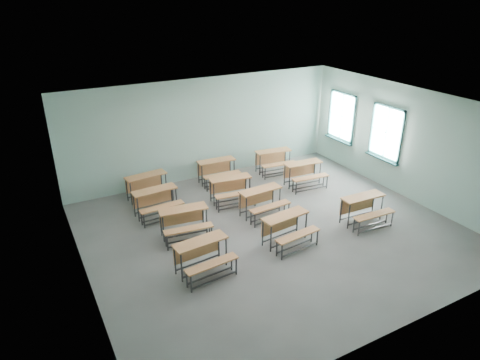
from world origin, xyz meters
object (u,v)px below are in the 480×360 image
object	(u,v)px
desk_unit_r2c2	(304,171)
desk_unit_r2c0	(157,199)
desk_unit_r0c0	(203,253)
desk_unit_r0c2	(365,206)
desk_unit_r0c1	(288,226)
desk_unit_r1c1	(262,199)
desk_unit_r3c1	(218,168)
desk_unit_r1c0	(185,219)
desk_unit_r3c0	(148,184)
desk_unit_r2c1	(231,187)
desk_unit_r3c2	(274,158)

from	to	relation	value
desk_unit_r2c2	desk_unit_r2c0	bearing A→B (deg)	-178.72
desk_unit_r0c0	desk_unit_r0c2	xyz separation A→B (m)	(4.54, -0.04, 0.00)
desk_unit_r0c1	desk_unit_r1c1	distance (m)	1.51
desk_unit_r0c2	desk_unit_r3c1	distance (m)	4.67
desk_unit_r1c0	desk_unit_r2c2	world-z (taller)	same
desk_unit_r0c0	desk_unit_r2c0	world-z (taller)	same
desk_unit_r1c1	desk_unit_r2c2	size ratio (longest dim) A/B	0.98
desk_unit_r0c2	desk_unit_r0c0	bearing A→B (deg)	-178.08
desk_unit_r3c1	desk_unit_r1c1	bearing A→B (deg)	-83.21
desk_unit_r0c0	desk_unit_r1c0	distance (m)	1.56
desk_unit_r0c1	desk_unit_r2c0	distance (m)	3.64
desk_unit_r0c1	desk_unit_r3c0	xyz separation A→B (m)	(-2.20, 3.88, 0.00)
desk_unit_r2c0	desk_unit_r3c0	distance (m)	1.06
desk_unit_r0c0	desk_unit_r2c0	distance (m)	2.91
desk_unit_r1c1	desk_unit_r2c0	world-z (taller)	same
desk_unit_r0c0	desk_unit_r2c2	world-z (taller)	same
desk_unit_r0c0	desk_unit_r1c0	size ratio (longest dim) A/B	0.98
desk_unit_r0c1	desk_unit_r2c2	xyz separation A→B (m)	(2.33, 2.52, 0.00)
desk_unit_r1c1	desk_unit_r2c1	bearing A→B (deg)	105.99
desk_unit_r2c0	desk_unit_r0c2	bearing A→B (deg)	-35.90
desk_unit_r3c2	desk_unit_r2c1	bearing A→B (deg)	-143.79
desk_unit_r0c1	desk_unit_r1c0	distance (m)	2.51
desk_unit_r1c0	desk_unit_r2c2	xyz separation A→B (m)	(4.37, 1.05, 0.00)
desk_unit_r3c1	desk_unit_r2c2	bearing A→B (deg)	-29.15
desk_unit_r0c1	desk_unit_r1c1	world-z (taller)	same
desk_unit_r0c2	desk_unit_r3c2	xyz separation A→B (m)	(-0.22, 3.97, 0.00)
desk_unit_r1c1	desk_unit_r3c1	bearing A→B (deg)	89.86
desk_unit_r2c0	desk_unit_r3c2	bearing A→B (deg)	9.88
desk_unit_r0c1	desk_unit_r3c2	distance (m)	4.38
desk_unit_r0c0	desk_unit_r2c1	xyz separation A→B (m)	(2.06, 2.66, 0.00)
desk_unit_r3c0	desk_unit_r0c2	bearing A→B (deg)	-48.01
desk_unit_r0c1	desk_unit_r3c1	world-z (taller)	same
desk_unit_r0c0	desk_unit_r1c0	xyz separation A→B (m)	(0.19, 1.55, 0.00)
desk_unit_r3c2	desk_unit_r2c2	bearing A→B (deg)	-73.05
desk_unit_r3c1	desk_unit_r3c2	world-z (taller)	same
desk_unit_r1c0	desk_unit_r2c1	bearing A→B (deg)	38.15
desk_unit_r0c0	desk_unit_r0c2	world-z (taller)	same
desk_unit_r0c1	desk_unit_r1c0	size ratio (longest dim) A/B	0.99
desk_unit_r1c0	desk_unit_r3c1	xyz separation A→B (m)	(2.10, 2.51, 0.00)
desk_unit_r1c1	desk_unit_r3c0	bearing A→B (deg)	131.91
desk_unit_r3c1	desk_unit_r1c0	bearing A→B (deg)	-126.45
desk_unit_r2c0	desk_unit_r3c0	size ratio (longest dim) A/B	0.97
desk_unit_r0c0	desk_unit_r1c0	world-z (taller)	same
desk_unit_r0c0	desk_unit_r1c1	world-z (taller)	same
desk_unit_r2c0	desk_unit_r3c1	xyz separation A→B (m)	(2.36, 1.14, 0.00)
desk_unit_r2c0	desk_unit_r3c2	distance (m)	4.50
desk_unit_r0c2	desk_unit_r2c1	distance (m)	3.67
desk_unit_r2c2	desk_unit_r3c2	bearing A→B (deg)	105.35
desk_unit_r2c1	desk_unit_r3c1	bearing A→B (deg)	87.92
desk_unit_r1c0	desk_unit_r3c1	world-z (taller)	same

